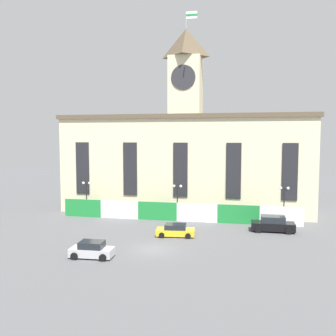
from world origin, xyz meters
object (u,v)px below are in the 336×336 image
object	(u,v)px
street_lamp_right	(87,191)
street_lamp_left	(284,197)
car_black_suv	(273,224)
street_lamp_far_right	(177,194)
car_silver_hatch	(92,250)
car_yellow_coupe	(175,231)

from	to	relation	value
street_lamp_right	street_lamp_left	size ratio (longest dim) A/B	0.99
car_black_suv	street_lamp_left	bearing A→B (deg)	68.92
street_lamp_right	street_lamp_left	bearing A→B (deg)	0.00
street_lamp_far_right	street_lamp_right	bearing A→B (deg)	180.00
street_lamp_left	car_black_suv	bearing A→B (deg)	-111.36
car_black_suv	car_silver_hatch	bearing A→B (deg)	-141.86
car_silver_hatch	street_lamp_far_right	bearing A→B (deg)	-108.13
street_lamp_far_right	car_yellow_coupe	world-z (taller)	street_lamp_far_right
street_lamp_left	car_yellow_coupe	bearing A→B (deg)	-145.69
street_lamp_far_right	street_lamp_left	size ratio (longest dim) A/B	0.98
car_yellow_coupe	car_silver_hatch	bearing A→B (deg)	49.43
street_lamp_right	street_lamp_left	world-z (taller)	street_lamp_left
street_lamp_far_right	car_silver_hatch	bearing A→B (deg)	-105.67
car_silver_hatch	car_black_suv	bearing A→B (deg)	-144.59
street_lamp_left	street_lamp_far_right	bearing A→B (deg)	-180.00
street_lamp_right	street_lamp_far_right	world-z (taller)	street_lamp_right
street_lamp_far_right	car_yellow_coupe	size ratio (longest dim) A/B	1.06
car_yellow_coupe	car_black_suv	distance (m)	11.51
street_lamp_right	car_yellow_coupe	size ratio (longest dim) A/B	1.08
car_yellow_coupe	car_black_suv	xyz separation A→B (m)	(10.68, 4.30, 0.20)
car_silver_hatch	car_black_suv	xyz separation A→B (m)	(16.79, 13.05, 0.14)
street_lamp_far_right	car_black_suv	xyz separation A→B (m)	(11.98, -4.07, -2.56)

